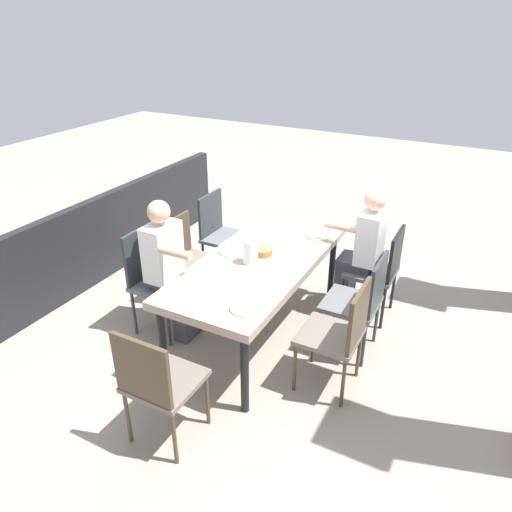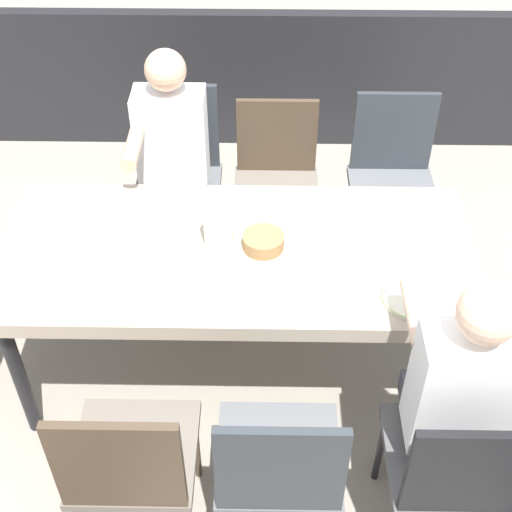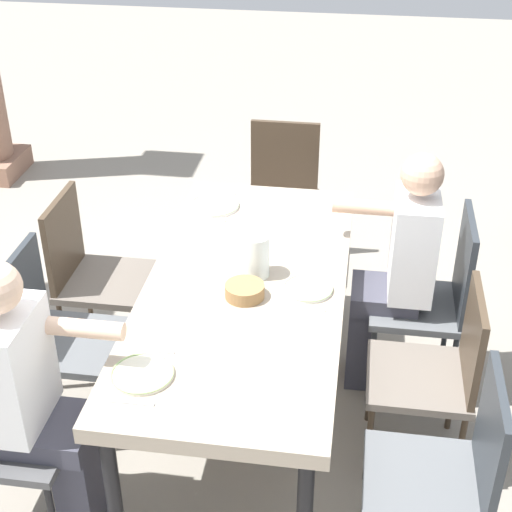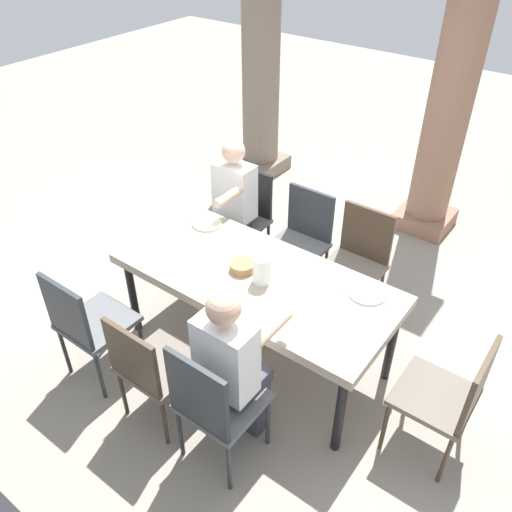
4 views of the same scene
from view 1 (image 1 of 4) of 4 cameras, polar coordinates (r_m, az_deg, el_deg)
The scene contains 23 objects.
ground_plane at distance 4.44m, azimuth 0.29°, elevation -8.99°, with size 16.00×16.00×0.00m, color gray.
dining_table at distance 4.07m, azimuth 0.32°, elevation -1.21°, with size 1.96×0.88×0.75m.
chair_west_north at distance 4.54m, azimuth 14.57°, elevation -1.33°, with size 0.44×0.44×0.90m.
chair_west_south at distance 5.12m, azimuth -4.27°, elevation 3.05°, with size 0.44×0.44×0.92m.
chair_mid_north at distance 4.03m, azimuth 12.39°, elevation -4.98°, with size 0.44×0.44×0.90m.
chair_mid_south at distance 4.68m, azimuth -8.10°, elevation 0.09°, with size 0.44×0.44×0.88m.
chair_east_north at distance 3.61m, azimuth 10.05°, elevation -8.76°, with size 0.44×0.44×0.91m.
chair_east_south at distance 4.32m, azimuth -12.10°, elevation -2.17°, with size 0.44×0.44×0.96m.
chair_head_east at distance 3.20m, azimuth -11.75°, elevation -14.27°, with size 0.44×0.44×0.92m.
diner_woman_green at distance 4.51m, azimuth 12.48°, elevation 0.83°, with size 0.35×0.49×1.25m.
diner_man_white at distance 4.14m, azimuth -10.19°, elevation -1.32°, with size 0.34×0.49×1.26m.
patio_railing at distance 5.29m, azimuth -19.11°, elevation 1.40°, with size 4.36×0.10×0.90m, color black.
plate_0 at distance 4.49m, azimuth 7.46°, elevation 2.43°, with size 0.24×0.24×0.02m.
fork_0 at distance 4.62m, azimuth 8.13°, elevation 3.05°, with size 0.02×0.17×0.01m, color silver.
spoon_0 at distance 4.37m, azimuth 6.75°, elevation 1.64°, with size 0.02×0.17×0.01m, color silver.
plate_1 at distance 4.17m, azimuth -3.00°, elevation 0.58°, with size 0.22×0.22×0.02m.
fork_1 at distance 4.29m, azimuth -1.98°, elevation 1.31°, with size 0.02×0.17×0.01m, color silver.
spoon_1 at distance 4.06m, azimuth -4.07°, elevation -0.33°, with size 0.02×0.17×0.01m, color silver.
plate_2 at distance 3.39m, azimuth -1.00°, elevation -6.14°, with size 0.26×0.26×0.02m.
fork_2 at distance 3.51m, azimuth 0.18°, elevation -5.03°, with size 0.02×0.17×0.01m, color silver.
spoon_2 at distance 3.29m, azimuth -2.27°, elevation -7.49°, with size 0.02×0.17×0.01m, color silver.
water_pitcher at distance 3.95m, azimuth -0.66°, elevation 0.36°, with size 0.12×0.12×0.20m.
bread_basket at distance 4.11m, azimuth 0.80°, elevation 0.57°, with size 0.17×0.17×0.06m, color #9E7547.
Camera 1 is at (3.18, 1.65, 2.62)m, focal length 33.61 mm.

